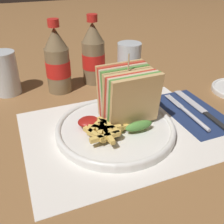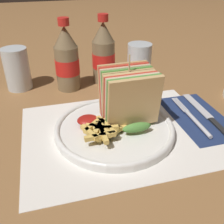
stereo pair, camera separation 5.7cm
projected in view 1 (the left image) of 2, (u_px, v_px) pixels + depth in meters
ground_plane at (115, 126)px, 0.59m from camera, size 4.00×4.00×0.00m
placemat at (122, 131)px, 0.57m from camera, size 0.42×0.32×0.00m
plate_main at (115, 128)px, 0.57m from camera, size 0.26×0.26×0.02m
club_sandwich at (128, 96)px, 0.56m from camera, size 0.11×0.12×0.15m
fries_pile at (105, 130)px, 0.52m from camera, size 0.10×0.09×0.02m
ketchup_blob at (89, 123)px, 0.55m from camera, size 0.05×0.04×0.02m
napkin at (192, 111)px, 0.64m from camera, size 0.12×0.22×0.00m
fork at (190, 114)px, 0.62m from camera, size 0.02×0.18×0.01m
knife at (200, 109)px, 0.65m from camera, size 0.02×0.21×0.00m
coke_bottle_near at (58, 62)px, 0.71m from camera, size 0.07×0.07×0.20m
coke_bottle_far at (93, 55)px, 0.76m from camera, size 0.07×0.07×0.20m
glass_near at (129, 65)px, 0.78m from camera, size 0.07×0.07×0.12m
glass_far at (6, 76)px, 0.71m from camera, size 0.07×0.07×0.12m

